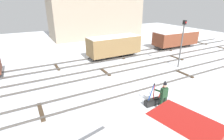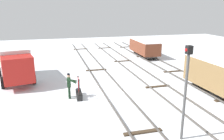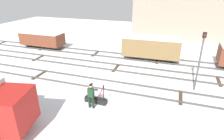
{
  "view_description": "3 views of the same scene",
  "coord_description": "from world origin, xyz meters",
  "views": [
    {
      "loc": [
        -6.24,
        -9.28,
        5.96
      ],
      "look_at": [
        -0.47,
        1.43,
        1.08
      ],
      "focal_mm": 27.89,
      "sensor_mm": 36.0,
      "label": 1
    },
    {
      "loc": [
        15.07,
        -4.0,
        5.89
      ],
      "look_at": [
        -0.02,
        0.02,
        1.59
      ],
      "focal_mm": 36.85,
      "sensor_mm": 36.0,
      "label": 2
    },
    {
      "loc": [
        5.01,
        -12.42,
        7.11
      ],
      "look_at": [
        0.76,
        0.19,
        1.33
      ],
      "focal_mm": 30.8,
      "sensor_mm": 36.0,
      "label": 3
    }
  ],
  "objects": [
    {
      "name": "track_main_line",
      "position": [
        0.0,
        0.0,
        0.11
      ],
      "size": [
        44.0,
        1.94,
        0.18
      ],
      "color": "#4C4742",
      "rests_on": "ground_plane"
    },
    {
      "name": "track_siding_far",
      "position": [
        0.0,
        6.93,
        0.11
      ],
      "size": [
        44.0,
        1.94,
        0.18
      ],
      "color": "#4C4742",
      "rests_on": "ground_plane"
    },
    {
      "name": "freight_car_back_track",
      "position": [
        -10.67,
        6.93,
        1.17
      ],
      "size": [
        5.42,
        2.03,
        1.98
      ],
      "rotation": [
        0.0,
        0.0,
        -0.01
      ],
      "color": "#2D2B28",
      "rests_on": "ground_plane"
    },
    {
      "name": "rail_worker",
      "position": [
        0.47,
        -3.02,
        0.98
      ],
      "size": [
        0.55,
        0.68,
        1.73
      ],
      "rotation": [
        0.0,
        0.0,
        -0.04
      ],
      "color": "black",
      "rests_on": "ground_plane"
    },
    {
      "name": "ground_plane",
      "position": [
        0.0,
        0.0,
        0.0
      ],
      "size": [
        60.0,
        60.0,
        0.0
      ],
      "primitive_type": "plane",
      "color": "silver"
    },
    {
      "name": "signal_post",
      "position": [
        6.82,
        1.51,
        2.63
      ],
      "size": [
        0.24,
        0.32,
        4.35
      ],
      "color": "#4C4C4C",
      "rests_on": "ground_plane"
    },
    {
      "name": "track_siding_near",
      "position": [
        0.0,
        3.61,
        0.11
      ],
      "size": [
        44.0,
        1.94,
        0.18
      ],
      "color": "#4C4742",
      "rests_on": "ground_plane"
    },
    {
      "name": "delivery_truck",
      "position": [
        -4.26,
        -6.9,
        1.57
      ],
      "size": [
        6.01,
        3.36,
        2.73
      ],
      "rotation": [
        0.0,
        0.0,
        0.21
      ],
      "color": "#B21E19",
      "rests_on": "ground_plane"
    },
    {
      "name": "freight_car_near_switch",
      "position": [
        2.73,
        6.93,
        1.38
      ],
      "size": [
        5.83,
        2.19,
        2.4
      ],
      "rotation": [
        0.0,
        0.0,
        0.03
      ],
      "color": "#2D2B28",
      "rests_on": "ground_plane"
    },
    {
      "name": "switch_lever_frame",
      "position": [
        0.51,
        -2.42,
        0.25
      ],
      "size": [
        1.53,
        0.42,
        1.45
      ],
      "rotation": [
        0.0,
        0.0,
        -0.04
      ],
      "color": "black",
      "rests_on": "ground_plane"
    }
  ]
}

